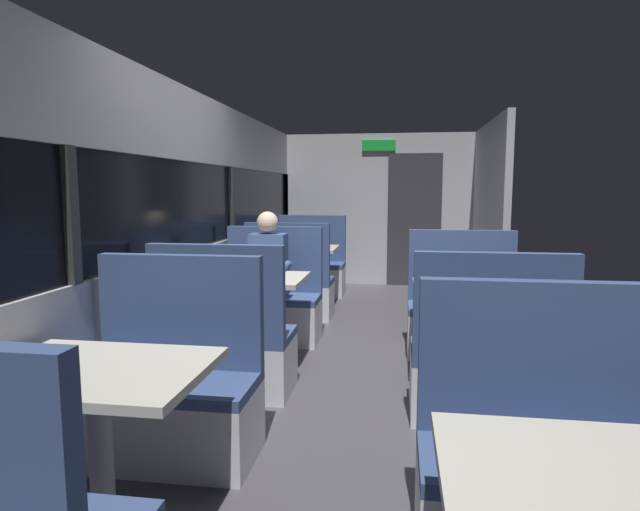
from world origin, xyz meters
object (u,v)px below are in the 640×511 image
Objects in this scene: bench_rear_aisle_facing_entry at (462,318)px; bench_far_window_facing_end at (290,289)px; bench_front_aisle_facing_entry at (541,483)px; bench_rear_aisle_facing_end at (487,370)px; dining_table_near_window at (98,390)px; dining_table_rear_aisle at (474,300)px; bench_far_window_facing_entry at (310,271)px; dining_table_mid_window at (251,288)px; bench_near_window_facing_entry at (171,398)px; bench_mid_window_facing_entry at (271,307)px; seated_passenger at (269,287)px; bench_mid_window_facing_end at (225,349)px; dining_table_far_window at (301,255)px.

bench_far_window_facing_end is at bearing 147.93° from bench_rear_aisle_facing_entry.
bench_rear_aisle_facing_end is (0.00, 1.32, 0.00)m from bench_front_aisle_facing_entry.
bench_front_aisle_facing_entry is 1.00× the size of bench_rear_aisle_facing_entry.
dining_table_near_window is 0.82× the size of bench_front_aisle_facing_entry.
bench_front_aisle_facing_entry is 1.22× the size of dining_table_rear_aisle.
dining_table_mid_window is at bearing -90.00° from bench_far_window_facing_entry.
bench_mid_window_facing_entry is at bearing 90.00° from bench_near_window_facing_entry.
bench_rear_aisle_facing_entry is 0.87× the size of seated_passenger.
bench_far_window_facing_end is (0.00, 1.62, -0.31)m from dining_table_mid_window.
bench_far_window_facing_end is at bearing 90.00° from seated_passenger.
seated_passenger reaches higher than bench_front_aisle_facing_entry.
bench_far_window_facing_entry is 4.31m from bench_rear_aisle_facing_end.
bench_far_window_facing_end is 2.57m from dining_table_rear_aisle.
bench_rear_aisle_facing_end is 1.00× the size of bench_rear_aisle_facing_entry.
bench_far_window_facing_entry is at bearing 90.00° from bench_far_window_facing_end.
bench_mid_window_facing_end and bench_rear_aisle_facing_entry have the same top height.
bench_mid_window_facing_entry is at bearing 121.50° from bench_front_aisle_facing_entry.
dining_table_near_window is 2.95m from seated_passenger.
bench_mid_window_facing_end is at bearing -90.00° from seated_passenger.
seated_passenger is at bearing 175.92° from bench_rear_aisle_facing_entry.
bench_far_window_facing_end reaches higher than dining_table_near_window.
dining_table_rear_aisle is 0.82× the size of bench_rear_aisle_facing_entry.
dining_table_rear_aisle is 0.77m from bench_rear_aisle_facing_entry.
bench_mid_window_facing_entry and bench_front_aisle_facing_entry have the same top height.
bench_far_window_facing_entry is (0.00, 3.02, -0.31)m from dining_table_mid_window.
bench_near_window_facing_entry is at bearing -90.00° from bench_mid_window_facing_entry.
bench_far_window_facing_entry is 5.54m from bench_front_aisle_facing_entry.
dining_table_near_window is 2.31m from bench_rear_aisle_facing_end.
bench_front_aisle_facing_entry is 2.04m from dining_table_rear_aisle.
dining_table_mid_window is 0.82× the size of bench_rear_aisle_facing_end.
dining_table_rear_aisle is 0.82× the size of bench_rear_aisle_facing_end.
dining_table_rear_aisle is (1.79, -1.82, 0.31)m from bench_far_window_facing_end.
bench_rear_aisle_facing_end is at bearing -26.68° from dining_table_mid_window.
bench_rear_aisle_facing_entry is at bearing -32.07° from bench_far_window_facing_end.
bench_front_aisle_facing_entry is at bearing -57.85° from seated_passenger.
bench_near_window_facing_entry is 2.31m from dining_table_rear_aisle.
dining_table_mid_window is 0.82× the size of bench_mid_window_facing_end.
bench_far_window_facing_end reaches higher than dining_table_far_window.
seated_passenger is (0.00, 1.33, 0.21)m from bench_mid_window_facing_end.
bench_rear_aisle_facing_end is (1.79, -0.90, -0.31)m from dining_table_mid_window.
dining_table_far_window is 0.82× the size of bench_front_aisle_facing_entry.
bench_mid_window_facing_end is (0.00, 0.92, 0.00)m from bench_near_window_facing_entry.
bench_front_aisle_facing_entry is (1.79, -2.92, 0.00)m from bench_mid_window_facing_entry.
bench_mid_window_facing_entry is at bearing -90.00° from bench_far_window_facing_end.
dining_table_far_window is 1.70m from seated_passenger.
bench_mid_window_facing_entry is at bearing -90.00° from dining_table_far_window.
bench_rear_aisle_facing_end is (0.00, -0.70, -0.31)m from dining_table_rear_aisle.
seated_passenger reaches higher than bench_rear_aisle_facing_end.
bench_near_window_facing_entry is 1.00× the size of bench_mid_window_facing_end.
dining_table_rear_aisle is 1.97m from seated_passenger.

